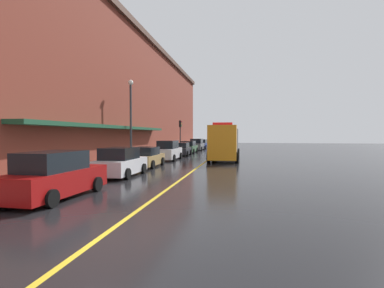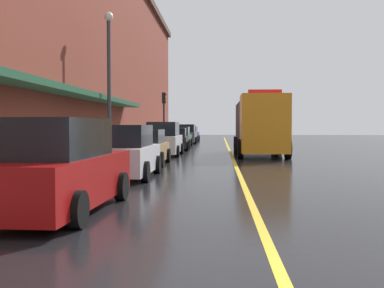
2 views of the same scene
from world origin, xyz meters
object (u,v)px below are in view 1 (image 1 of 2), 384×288
at_px(parked_car_2, 146,157).
at_px(parking_meter_0, 26,170).
at_px(street_lamp_left, 131,112).
at_px(traffic_light_near, 180,130).
at_px(parked_car_5, 189,147).
at_px(utility_truck, 225,143).
at_px(parked_car_7, 202,144).
at_px(parking_meter_3, 194,143).
at_px(parked_car_4, 181,149).
at_px(parked_car_3, 168,151).
at_px(parking_meter_2, 69,163).
at_px(parked_car_1, 121,163).
at_px(parked_car_0, 56,176).
at_px(parked_car_6, 197,145).

bearing_deg(parked_car_2, parking_meter_0, 172.87).
xyz_separation_m(street_lamp_left, traffic_light_near, (0.66, 16.61, -1.24)).
relative_size(parked_car_5, utility_truck, 0.55).
relative_size(parked_car_7, utility_truck, 0.50).
bearing_deg(parking_meter_3, parked_car_2, -87.41).
bearing_deg(parked_car_4, parking_meter_0, 174.69).
bearing_deg(parked_car_3, parked_car_2, 178.57).
bearing_deg(parking_meter_2, parked_car_1, 63.63).
bearing_deg(parked_car_7, traffic_light_near, 175.75).
height_order(parked_car_4, utility_truck, utility_truck).
relative_size(parked_car_4, parked_car_7, 0.97).
bearing_deg(parked_car_5, parked_car_0, -180.00).
bearing_deg(traffic_light_near, street_lamp_left, -92.28).
distance_m(parked_car_2, parked_car_5, 17.78).
xyz_separation_m(parking_meter_3, traffic_light_near, (0.06, -11.40, 2.10)).
relative_size(parked_car_3, parking_meter_3, 3.59).
distance_m(parking_meter_0, street_lamp_left, 13.32).
relative_size(parked_car_3, parking_meter_2, 3.59).
xyz_separation_m(parked_car_4, parking_meter_0, (-1.46, -23.43, 0.33)).
height_order(parked_car_6, traffic_light_near, traffic_light_near).
distance_m(parked_car_2, utility_truck, 9.16).
bearing_deg(parked_car_1, parking_meter_0, 166.46).
relative_size(parked_car_2, street_lamp_left, 0.62).
distance_m(parked_car_1, parked_car_4, 17.44).
height_order(parked_car_2, parked_car_7, parked_car_7).
bearing_deg(street_lamp_left, parked_car_5, 83.03).
relative_size(parked_car_4, parking_meter_2, 3.17).
relative_size(parked_car_4, parking_meter_3, 3.17).
height_order(parked_car_6, parking_meter_0, parked_car_6).
bearing_deg(parked_car_5, parking_meter_3, 6.22).
bearing_deg(parking_meter_2, parked_car_2, 80.54).
bearing_deg(traffic_light_near, parking_meter_2, -90.13).
bearing_deg(parked_car_6, parking_meter_2, 177.40).
distance_m(parked_car_1, traffic_light_near, 23.67).
height_order(parked_car_1, parked_car_7, parked_car_1).
relative_size(parked_car_6, street_lamp_left, 0.67).
bearing_deg(parking_meter_0, parking_meter_3, 90.00).
xyz_separation_m(parked_car_6, street_lamp_left, (-2.08, -22.51, 3.55)).
relative_size(parked_car_4, parked_car_6, 0.90).
bearing_deg(parked_car_6, parked_car_1, -179.98).
distance_m(parked_car_3, parking_meter_2, 14.48).
xyz_separation_m(parked_car_0, street_lamp_left, (-2.06, 13.08, 3.54)).
xyz_separation_m(parked_car_6, parking_meter_0, (-1.48, -35.39, 0.21)).
xyz_separation_m(parked_car_0, parking_meter_0, (-1.46, 0.20, 0.20)).
height_order(utility_truck, parking_meter_2, utility_truck).
bearing_deg(parked_car_0, parking_meter_3, 4.03).
height_order(parking_meter_0, street_lamp_left, street_lamp_left).
bearing_deg(parking_meter_3, parked_car_4, -85.22).
height_order(parked_car_5, traffic_light_near, traffic_light_near).
bearing_deg(parked_car_1, traffic_light_near, 3.80).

